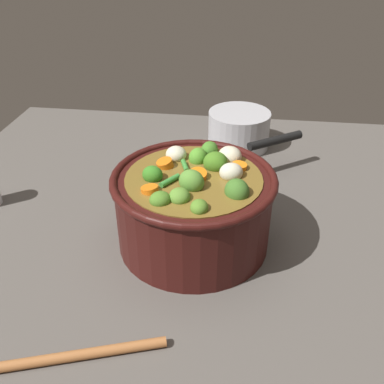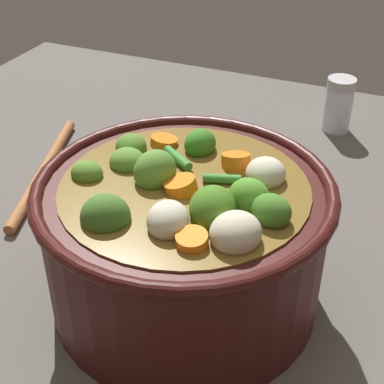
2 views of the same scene
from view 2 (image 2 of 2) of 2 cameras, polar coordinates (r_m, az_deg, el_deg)
The scene contains 3 objects.
ground_plane at distance 0.57m, azimuth -0.67°, elevation -10.14°, with size 1.10×1.10×0.00m, color #514C47.
cooking_pot at distance 0.52m, azimuth -0.72°, elevation -4.64°, with size 0.26×0.26×0.15m.
salt_shaker at distance 0.86m, azimuth 14.30°, elevation 8.38°, with size 0.04×0.04×0.08m.
Camera 2 is at (-0.17, 0.37, 0.40)m, focal length 53.88 mm.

